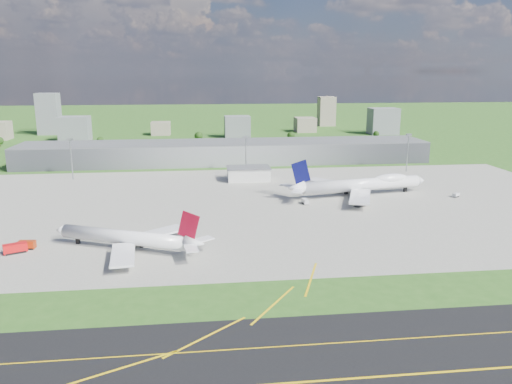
{
  "coord_description": "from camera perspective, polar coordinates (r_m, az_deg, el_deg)",
  "views": [
    {
      "loc": [
        -20.86,
        -204.84,
        66.6
      ],
      "look_at": [
        6.8,
        31.18,
        9.0
      ],
      "focal_mm": 35.0,
      "sensor_mm": 36.0,
      "label": 1
    }
  ],
  "objects": [
    {
      "name": "terminal",
      "position": [
        375.11,
        -3.42,
        4.54
      ],
      "size": [
        300.0,
        42.0,
        15.0
      ],
      "primitive_type": "cube",
      "color": "gray",
      "rests_on": "ground"
    },
    {
      "name": "airliner_red_twin",
      "position": [
        196.69,
        -14.31,
        -5.16
      ],
      "size": [
        60.79,
        45.83,
        17.64
      ],
      "rotation": [
        0.0,
        0.0,
        2.72
      ],
      "color": "white",
      "rests_on": "ground"
    },
    {
      "name": "tree_c",
      "position": [
        488.63,
        -6.57,
        6.39
      ],
      "size": [
        8.1,
        8.1,
        9.9
      ],
      "color": "#382314",
      "rests_on": "ground"
    },
    {
      "name": "van_white_near",
      "position": [
        257.85,
        5.65,
        -1.1
      ],
      "size": [
        2.87,
        5.55,
        2.71
      ],
      "rotation": [
        0.0,
        0.0,
        1.66
      ],
      "color": "silver",
      "rests_on": "ground"
    },
    {
      "name": "bldg_e",
      "position": [
        564.42,
        14.33,
        7.86
      ],
      "size": [
        30.0,
        22.0,
        28.0
      ],
      "primitive_type": "cube",
      "color": "slate",
      "rests_on": "ground"
    },
    {
      "name": "fire_truck",
      "position": [
        209.03,
        -25.82,
        -5.84
      ],
      "size": [
        8.88,
        6.36,
        3.69
      ],
      "rotation": [
        0.0,
        0.0,
        0.44
      ],
      "color": "red",
      "rests_on": "ground"
    },
    {
      "name": "tug_yellow",
      "position": [
        198.69,
        -14.98,
        -6.18
      ],
      "size": [
        3.57,
        2.68,
        1.62
      ],
      "rotation": [
        0.0,
        0.0,
        0.31
      ],
      "color": "#CD920C",
      "rests_on": "ground"
    },
    {
      "name": "apron",
      "position": [
        255.6,
        0.48,
        -1.47
      ],
      "size": [
        360.0,
        190.0,
        0.08
      ],
      "primitive_type": "cube",
      "color": "gray",
      "rests_on": "ground"
    },
    {
      "name": "bldg_c",
      "position": [
        519.44,
        -2.15,
        7.47
      ],
      "size": [
        26.0,
        20.0,
        22.0
      ],
      "primitive_type": "cube",
      "color": "slate",
      "rests_on": "ground"
    },
    {
      "name": "tree_e",
      "position": [
        492.17,
        4.03,
        6.46
      ],
      "size": [
        7.65,
        7.65,
        9.35
      ],
      "color": "#382314",
      "rests_on": "ground"
    },
    {
      "name": "bldg_tall_e",
      "position": [
        637.39,
        8.06,
        9.12
      ],
      "size": [
        20.0,
        18.0,
        36.0
      ],
      "primitive_type": "cube",
      "color": "gray",
      "rests_on": "ground"
    },
    {
      "name": "ground",
      "position": [
        361.64,
        -3.27,
        2.99
      ],
      "size": [
        1400.0,
        1400.0,
        0.0
      ],
      "primitive_type": "plane",
      "color": "#2C5A1C",
      "rests_on": "ground"
    },
    {
      "name": "tree_w",
      "position": [
        482.19,
        -17.37,
        5.65
      ],
      "size": [
        6.75,
        6.75,
        8.25
      ],
      "color": "#382314",
      "rests_on": "ground"
    },
    {
      "name": "bldg_tall_w",
      "position": [
        588.52,
        -22.6,
        8.25
      ],
      "size": [
        22.0,
        20.0,
        44.0
      ],
      "primitive_type": "cube",
      "color": "slate",
      "rests_on": "ground"
    },
    {
      "name": "mast_center",
      "position": [
        325.02,
        -1.17,
        4.97
      ],
      "size": [
        3.5,
        2.0,
        25.9
      ],
      "color": "gray",
      "rests_on": "ground"
    },
    {
      "name": "airliner_blue_quad",
      "position": [
        279.72,
        11.99,
        0.82
      ],
      "size": [
        83.1,
        64.44,
        21.79
      ],
      "rotation": [
        0.0,
        0.0,
        0.18
      ],
      "color": "white",
      "rests_on": "ground"
    },
    {
      "name": "van_white_far",
      "position": [
        291.72,
        21.88,
        -0.34
      ],
      "size": [
        4.68,
        4.06,
        2.26
      ],
      "rotation": [
        0.0,
        0.0,
        0.59
      ],
      "color": "silver",
      "rests_on": "ground"
    },
    {
      "name": "bldg_ce",
      "position": [
        570.87,
        5.62,
        7.67
      ],
      "size": [
        22.0,
        24.0,
        16.0
      ],
      "primitive_type": "cube",
      "color": "gray",
      "rests_on": "ground"
    },
    {
      "name": "mast_east",
      "position": [
        352.89,
        16.98,
        5.07
      ],
      "size": [
        3.5,
        2.0,
        25.9
      ],
      "color": "gray",
      "rests_on": "ground"
    },
    {
      "name": "taxiway",
      "position": [
        117.73,
        5.05,
        -20.87
      ],
      "size": [
        1400.0,
        60.0,
        0.06
      ],
      "primitive_type": "cube",
      "color": "black",
      "rests_on": "ground"
    },
    {
      "name": "ops_building",
      "position": [
        312.73,
        -0.89,
        2.08
      ],
      "size": [
        26.0,
        16.0,
        8.0
      ],
      "primitive_type": "cube",
      "color": "silver",
      "rests_on": "ground"
    },
    {
      "name": "bldg_cw",
      "position": [
        549.49,
        -10.82,
        7.16
      ],
      "size": [
        20.0,
        18.0,
        14.0
      ],
      "primitive_type": "cube",
      "color": "gray",
      "rests_on": "ground"
    },
    {
      "name": "crash_tender",
      "position": [
        211.82,
        -24.7,
        -5.53
      ],
      "size": [
        6.51,
        3.39,
        3.27
      ],
      "rotation": [
        0.0,
        0.0,
        -0.11
      ],
      "color": "#A32E0B",
      "rests_on": "ground"
    },
    {
      "name": "tree_far_e",
      "position": [
        525.84,
        13.57,
        6.47
      ],
      "size": [
        6.3,
        6.3,
        7.7
      ],
      "color": "#382314",
      "rests_on": "ground"
    },
    {
      "name": "mast_west",
      "position": [
        333.09,
        -20.41,
        4.33
      ],
      "size": [
        3.5,
        2.0,
        25.9
      ],
      "color": "gray",
      "rests_on": "ground"
    },
    {
      "name": "bldg_w",
      "position": [
        521.57,
        -20.0,
        6.8
      ],
      "size": [
        28.0,
        22.0,
        24.0
      ],
      "primitive_type": "cube",
      "color": "slate",
      "rests_on": "ground"
    }
  ]
}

